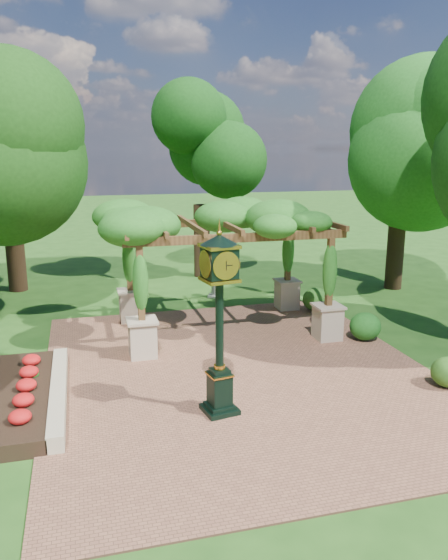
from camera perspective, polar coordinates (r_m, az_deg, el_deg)
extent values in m
plane|color=#1E4714|center=(13.93, 2.71, -11.19)|extent=(120.00, 120.00, 0.00)
cube|color=brown|center=(14.80, 1.52, -9.57)|extent=(10.00, 12.00, 0.04)
cube|color=#C6B793|center=(13.76, -16.91, -11.21)|extent=(0.35, 5.00, 0.40)
cube|color=red|center=(13.85, -20.69, -11.45)|extent=(1.50, 5.00, 0.36)
cube|color=black|center=(12.67, -0.45, -13.35)|extent=(0.84, 0.84, 0.11)
cube|color=black|center=(12.46, -0.46, -11.34)|extent=(0.53, 0.53, 0.81)
cube|color=#C18229|center=(12.31, -0.46, -9.82)|extent=(0.59, 0.59, 0.04)
cylinder|color=black|center=(11.89, -0.47, -4.60)|extent=(0.21, 0.21, 2.08)
cube|color=black|center=(11.54, -0.49, 1.82)|extent=(0.74, 0.74, 0.63)
cylinder|color=white|center=(11.25, 0.21, 1.51)|extent=(0.54, 0.12, 0.54)
cone|color=black|center=(11.45, -0.49, 4.26)|extent=(0.95, 0.95, 0.23)
sphere|color=#C18229|center=(11.43, -0.49, 4.93)|extent=(0.13, 0.13, 0.13)
cube|color=tan|center=(15.79, -8.51, -6.10)|extent=(0.75, 0.75, 1.03)
cube|color=brown|center=(15.33, -8.72, -0.33)|extent=(0.18, 0.18, 2.12)
cube|color=tan|center=(17.33, 10.76, -4.41)|extent=(0.75, 0.75, 1.03)
cube|color=brown|center=(16.90, 11.00, 0.88)|extent=(0.18, 0.18, 2.12)
cube|color=tan|center=(19.06, -9.71, -2.70)|extent=(0.75, 0.75, 1.03)
cube|color=brown|center=(18.68, -9.91, 2.12)|extent=(0.18, 0.18, 2.12)
cube|color=tan|center=(20.35, 6.59, -1.55)|extent=(0.75, 0.75, 1.03)
cube|color=brown|center=(19.99, 6.72, 2.98)|extent=(0.18, 0.18, 2.12)
cube|color=brown|center=(15.65, 1.65, 4.43)|extent=(6.66, 0.17, 0.25)
cube|color=brown|center=(18.94, -1.33, 6.02)|extent=(6.66, 0.17, 0.25)
ellipsoid|color=#225C1A|center=(17.25, 0.02, 6.32)|extent=(6.66, 4.14, 1.15)
cube|color=#989890|center=(22.05, -1.01, -1.66)|extent=(0.64, 0.64, 0.09)
cylinder|color=#989890|center=(21.95, -1.01, -0.66)|extent=(0.32, 0.32, 0.80)
cylinder|color=#989890|center=(21.85, -1.02, 0.40)|extent=(0.60, 0.60, 0.04)
ellipsoid|color=#2A5819|center=(14.85, 22.36, -8.89)|extent=(1.11, 1.11, 0.75)
ellipsoid|color=#1C5818|center=(17.51, 14.53, -4.70)|extent=(1.27, 1.27, 0.87)
ellipsoid|color=#295E1B|center=(20.18, 9.60, -2.02)|extent=(1.17, 1.17, 0.88)
cylinder|color=#311F13|center=(24.34, -20.97, 2.80)|extent=(0.76, 0.76, 3.33)
ellipsoid|color=#2B5B1A|center=(23.98, -21.86, 12.94)|extent=(4.55, 4.55, 5.27)
cylinder|color=#362215|center=(25.39, -2.33, 4.12)|extent=(0.75, 0.75, 3.35)
ellipsoid|color=#10380E|center=(25.05, -2.43, 13.92)|extent=(3.88, 3.88, 5.29)
cylinder|color=#2F1F12|center=(24.19, 17.49, 3.18)|extent=(0.71, 0.71, 3.47)
ellipsoid|color=#1D5919|center=(23.85, 18.27, 13.83)|extent=(5.52, 5.52, 5.49)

